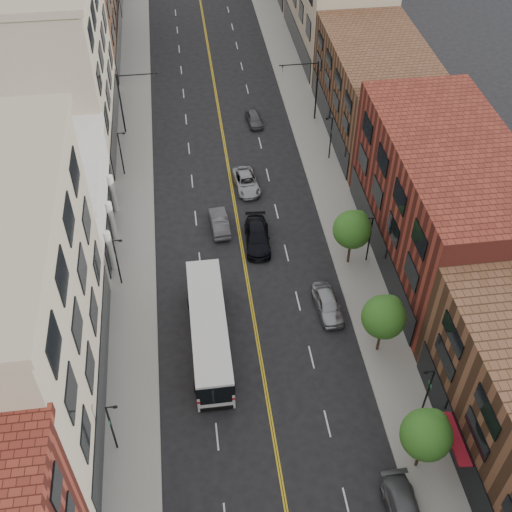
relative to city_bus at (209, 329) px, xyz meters
name	(u,v)px	position (x,y,z in m)	size (l,w,h in m)	color
sidewalk_left	(134,203)	(-6.17, 18.66, -1.83)	(4.00, 110.00, 0.15)	gray
sidewalk_right	(330,187)	(13.83, 18.66, -1.83)	(4.00, 110.00, 0.15)	gray
bldg_l_tanoffice	(5,319)	(-13.17, -3.34, 7.10)	(10.00, 22.00, 18.00)	tan
bldg_l_white	(50,204)	(-13.17, 14.66, 2.10)	(10.00, 14.00, 8.00)	silver
bldg_l_far_a	(55,63)	(-13.17, 31.66, 7.10)	(10.00, 20.00, 18.00)	tan
bldg_l_far_b	(72,0)	(-13.17, 51.66, 5.60)	(10.00, 20.00, 15.00)	brown
bldg_r_mid	(443,205)	(20.83, 7.66, 4.10)	(10.00, 22.00, 12.00)	maroon
bldg_r_far_a	(376,91)	(20.83, 28.66, 3.10)	(10.00, 20.00, 10.00)	brown
tree_r_1	(427,433)	(13.22, -12.27, 2.23)	(3.40, 3.40, 5.59)	black
tree_r_2	(385,315)	(13.22, -2.27, 2.23)	(3.40, 3.40, 5.59)	black
tree_r_3	(353,228)	(13.22, 7.73, 2.23)	(3.40, 3.40, 5.59)	black
lamp_l_1	(112,426)	(-7.12, -8.34, 1.07)	(0.81, 0.55, 5.05)	black
lamp_l_2	(117,260)	(-7.12, 7.66, 1.07)	(0.81, 0.55, 5.05)	black
lamp_l_3	(121,151)	(-7.12, 23.66, 1.07)	(0.81, 0.55, 5.05)	black
lamp_r_1	(428,389)	(14.78, -8.34, 1.07)	(0.81, 0.55, 5.05)	black
lamp_r_2	(369,237)	(14.78, 7.66, 1.07)	(0.81, 0.55, 5.05)	black
lamp_r_3	(330,136)	(14.78, 23.66, 1.07)	(0.81, 0.55, 5.05)	black
signal_mast_left	(127,96)	(-6.43, 31.66, 2.74)	(4.49, 0.18, 7.20)	black
signal_mast_right	(311,84)	(14.10, 31.66, 2.74)	(4.49, 0.18, 7.20)	black
city_bus	(209,329)	(0.00, 0.00, 0.00)	(3.09, 12.74, 3.27)	silver
car_parked_mid	(404,512)	(11.22, -15.71, -1.14)	(2.12, 5.22, 1.51)	#535458
car_parked_far	(328,304)	(10.09, 2.25, -1.08)	(1.93, 4.80, 1.64)	#9A9CA1
car_lane_behind	(219,222)	(2.03, 13.91, -1.15)	(1.59, 4.56, 1.50)	#4D4C51
car_lane_a	(257,237)	(5.33, 11.29, -1.09)	(2.26, 5.57, 1.62)	black
car_lane_b	(246,182)	(5.33, 19.85, -1.20)	(2.34, 5.07, 1.41)	#999AA0
car_lane_c	(254,118)	(7.68, 31.76, -1.23)	(1.58, 3.93, 1.34)	#4C4C51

